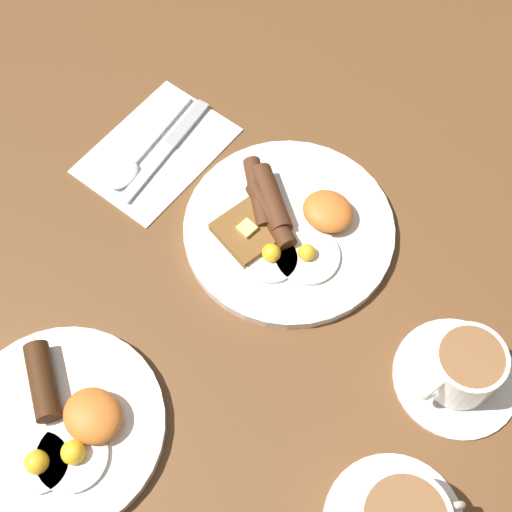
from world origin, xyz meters
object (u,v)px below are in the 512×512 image
(breakfast_plate_far, at_px, (62,426))
(breakfast_plate_near, at_px, (287,226))
(spoon, at_px, (131,165))
(teacup_near, at_px, (462,370))
(knife, at_px, (170,144))

(breakfast_plate_far, bearing_deg, breakfast_plate_near, -99.22)
(breakfast_plate_near, relative_size, spoon, 1.47)
(breakfast_plate_near, distance_m, breakfast_plate_far, 0.36)
(teacup_near, relative_size, knife, 0.76)
(breakfast_plate_near, distance_m, knife, 0.21)
(breakfast_plate_far, distance_m, spoon, 0.36)
(breakfast_plate_far, xyz_separation_m, teacup_near, (-0.33, -0.31, 0.02))
(breakfast_plate_near, bearing_deg, breakfast_plate_far, 80.78)
(spoon, bearing_deg, teacup_near, 85.90)
(breakfast_plate_near, distance_m, teacup_near, 0.28)
(knife, bearing_deg, breakfast_plate_near, 81.50)
(knife, bearing_deg, teacup_near, 78.25)
(breakfast_plate_far, distance_m, knife, 0.40)
(breakfast_plate_near, xyz_separation_m, spoon, (0.23, 0.04, -0.00))
(teacup_near, xyz_separation_m, spoon, (0.50, -0.01, -0.02))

